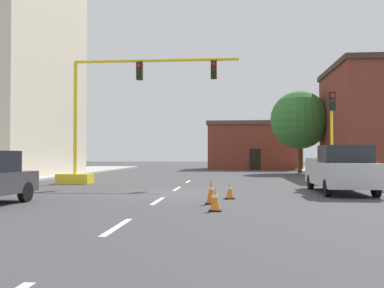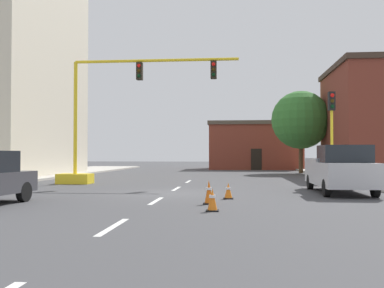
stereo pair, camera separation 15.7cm
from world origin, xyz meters
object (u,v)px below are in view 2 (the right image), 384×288
at_px(traffic_light_pole_right, 332,117).
at_px(traffic_cone_roadside_b, 212,200).
at_px(traffic_signal_gantry, 98,142).
at_px(pickup_truck_silver, 340,170).
at_px(traffic_cone_roadside_c, 228,191).
at_px(traffic_cone_roadside_a, 209,192).
at_px(tree_right_far, 301,120).

height_order(traffic_light_pole_right, traffic_cone_roadside_b, traffic_light_pole_right).
relative_size(traffic_signal_gantry, traffic_light_pole_right, 2.07).
distance_m(traffic_signal_gantry, pickup_truck_silver, 12.80).
bearing_deg(pickup_truck_silver, traffic_cone_roadside_c, -148.30).
xyz_separation_m(traffic_signal_gantry, traffic_cone_roadside_a, (6.61, -9.29, -1.91)).
height_order(tree_right_far, pickup_truck_silver, tree_right_far).
bearing_deg(traffic_cone_roadside_b, pickup_truck_silver, 51.78).
height_order(pickup_truck_silver, traffic_cone_roadside_c, pickup_truck_silver).
relative_size(traffic_cone_roadside_a, traffic_cone_roadside_c, 1.32).
height_order(traffic_signal_gantry, traffic_light_pole_right, traffic_signal_gantry).
xyz_separation_m(traffic_light_pole_right, pickup_truck_silver, (-0.55, -3.94, -2.55)).
bearing_deg(traffic_light_pole_right, pickup_truck_silver, -97.97).
xyz_separation_m(tree_right_far, traffic_cone_roadside_c, (-5.95, -22.45, -4.28)).
distance_m(traffic_light_pole_right, tree_right_far, 15.72).
bearing_deg(traffic_light_pole_right, traffic_cone_roadside_b, -118.39).
bearing_deg(pickup_truck_silver, traffic_cone_roadside_b, -128.22).
distance_m(pickup_truck_silver, traffic_cone_roadside_a, 6.98).
xyz_separation_m(traffic_cone_roadside_b, traffic_cone_roadside_c, (0.41, 3.53, -0.03)).
xyz_separation_m(traffic_signal_gantry, pickup_truck_silver, (11.83, -4.69, -1.32)).
distance_m(traffic_signal_gantry, traffic_cone_roadside_c, 10.63).
relative_size(traffic_signal_gantry, traffic_cone_roadside_a, 12.64).
bearing_deg(traffic_cone_roadside_b, traffic_light_pole_right, 61.61).
relative_size(tree_right_far, pickup_truck_silver, 1.31).
height_order(traffic_signal_gantry, tree_right_far, tree_right_far).
height_order(traffic_signal_gantry, traffic_cone_roadside_b, traffic_signal_gantry).
xyz_separation_m(pickup_truck_silver, traffic_cone_roadside_c, (-4.62, -2.85, -0.68)).
relative_size(traffic_cone_roadside_b, traffic_cone_roadside_c, 1.10).
bearing_deg(traffic_signal_gantry, pickup_truck_silver, -21.64).
height_order(tree_right_far, traffic_cone_roadside_c, tree_right_far).
relative_size(traffic_light_pole_right, traffic_cone_roadside_c, 8.07).
bearing_deg(traffic_cone_roadside_a, traffic_signal_gantry, 125.42).
bearing_deg(traffic_signal_gantry, traffic_cone_roadside_c, -46.28).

